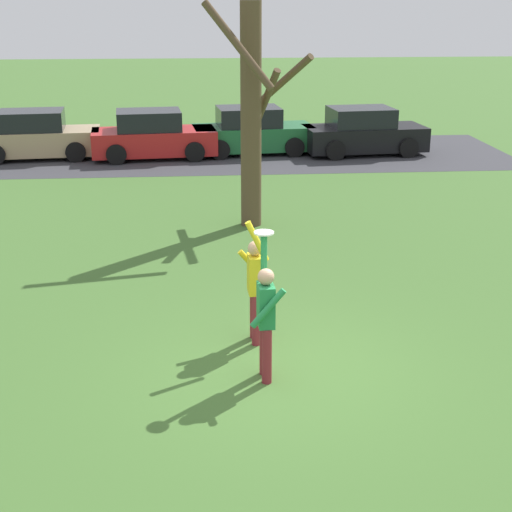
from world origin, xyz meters
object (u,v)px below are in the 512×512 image
Objects in this scene: frisbee_disc at (264,233)px; bare_tree_tall at (252,112)px; person_catcher at (266,314)px; person_defender at (255,283)px; parked_car_black at (363,133)px; parked_car_green at (252,132)px; parked_car_tan at (36,136)px; parked_car_red at (153,136)px.

frisbee_disc is 0.05× the size of bare_tree_tall.
person_catcher is 1.13m from frisbee_disc.
person_defender is 7.43× the size of frisbee_disc.
parked_car_black is at bearing 159.20° from person_defender.
bare_tree_tall is (0.40, 7.39, 0.57)m from frisbee_disc.
parked_car_green is (1.08, 15.04, -0.25)m from person_defender.
parked_car_tan is 1.00× the size of parked_car_red.
frisbee_disc reaches higher than person_defender.
person_catcher reaches higher than person_defender.
parked_car_red is at bearing 6.19° from person_catcher.
bare_tree_tall reaches higher than person_defender.
frisbee_disc is at bearing -73.84° from parked_car_tan.
frisbee_disc is 0.06× the size of parked_car_green.
parked_car_tan is at bearing -159.56° from person_defender.
bare_tree_tall is (-0.64, -8.66, 1.93)m from parked_car_green.
parked_car_black is at bearing 72.72° from frisbee_disc.
parked_car_green is (7.27, 0.25, 0.00)m from parked_car_tan.
parked_car_tan is 0.84× the size of bare_tree_tall.
parked_car_tan is at bearing 173.72° from parked_car_black.
parked_car_green is at bearing 173.62° from person_defender.
parked_car_tan is 11.09m from parked_car_black.
bare_tree_tall is (-4.46, -8.23, 1.93)m from parked_car_black.
person_defender reaches higher than parked_car_black.
parked_car_red is 1.00× the size of parked_car_black.
parked_car_black is (7.19, 0.10, 0.00)m from parked_car_red.
parked_car_green is 3.84m from parked_car_black.
parked_car_red is 8.79m from bare_tree_tall.
person_catcher is 1.02× the size of person_defender.
parked_car_black is 0.84× the size of bare_tree_tall.
person_catcher is at bearing 0.00° from person_defender.
bare_tree_tall is at bearing 173.75° from person_defender.
person_catcher is 0.49× the size of parked_car_black.
person_defender is at bearing -93.97° from bare_tree_tall.
person_catcher is 0.49× the size of parked_car_green.
frisbee_disc is 0.06× the size of parked_car_red.
parked_car_green is at bearing -3.42° from parked_car_tan.
person_defender is 0.48× the size of parked_car_red.
person_catcher reaches higher than parked_car_tan.
parked_car_black is (4.90, 14.62, -0.25)m from person_defender.
person_defender reaches higher than parked_car_green.
bare_tree_tall is (0.39, 7.61, 1.68)m from person_catcher.
bare_tree_tall reaches higher than parked_car_green.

